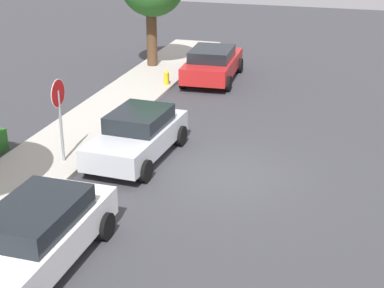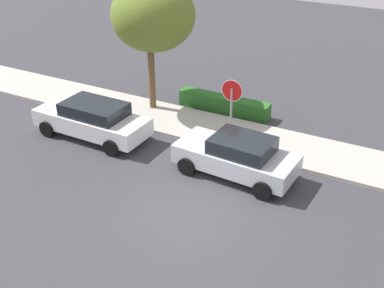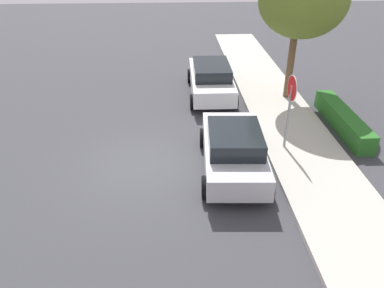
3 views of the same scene
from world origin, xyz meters
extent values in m
plane|color=#38383D|center=(0.00, 0.00, 0.00)|extent=(60.00, 60.00, 0.00)
cube|color=#B2ADA3|center=(0.00, 5.20, 0.07)|extent=(32.00, 2.55, 0.14)
cylinder|color=gray|center=(-0.65, 4.57, 1.13)|extent=(0.08, 0.08, 2.26)
cylinder|color=white|center=(-0.65, 4.57, 2.19)|extent=(0.82, 0.04, 0.82)
cylinder|color=red|center=(-0.65, 4.57, 2.19)|extent=(0.77, 0.05, 0.77)
cube|color=silver|center=(0.40, 2.68, 0.63)|extent=(4.19, 1.94, 0.65)
cube|color=black|center=(0.61, 2.67, 1.20)|extent=(2.06, 1.62, 0.49)
cylinder|color=black|center=(-1.04, 1.90, 0.32)|extent=(0.65, 0.25, 0.64)
cylinder|color=black|center=(-0.95, 3.61, 0.32)|extent=(0.65, 0.25, 0.64)
cylinder|color=black|center=(1.74, 1.74, 0.32)|extent=(0.65, 0.25, 0.64)
cylinder|color=black|center=(1.84, 3.46, 0.32)|extent=(0.65, 0.25, 0.64)
cube|color=white|center=(-5.63, 2.60, 0.64)|extent=(4.61, 1.78, 0.67)
cube|color=black|center=(-5.45, 2.59, 1.21)|extent=(2.42, 1.54, 0.48)
cylinder|color=black|center=(-4.06, 3.44, 0.32)|extent=(0.64, 0.23, 0.64)
cylinder|color=black|center=(-4.08, 1.72, 0.32)|extent=(0.64, 0.23, 0.64)
cylinder|color=black|center=(-7.18, 3.48, 0.32)|extent=(0.64, 0.23, 0.64)
cylinder|color=black|center=(-7.20, 1.75, 0.32)|extent=(0.64, 0.23, 0.64)
cylinder|color=brown|center=(-4.90, 5.82, 1.54)|extent=(0.28, 0.28, 3.08)
ellipsoid|color=olive|center=(-4.79, 5.94, 4.11)|extent=(3.41, 3.41, 2.89)
cube|color=#286623|center=(-2.10, 7.12, 0.34)|extent=(4.10, 0.64, 0.69)
camera|label=1|loc=(-14.68, -3.44, 7.10)|focal=55.00mm
camera|label=2|loc=(5.70, -10.30, 8.87)|focal=45.00mm
camera|label=3|loc=(9.94, 0.93, 6.41)|focal=35.00mm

